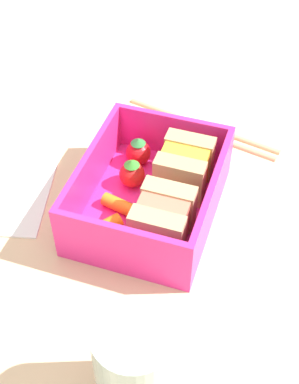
% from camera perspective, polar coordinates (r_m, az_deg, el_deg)
% --- Properties ---
extents(ground_plane, '(1.20, 1.20, 0.02)m').
position_cam_1_polar(ground_plane, '(0.54, 0.00, -2.73)').
color(ground_plane, beige).
extents(bento_tray, '(0.16, 0.13, 0.01)m').
position_cam_1_polar(bento_tray, '(0.52, 0.00, -1.58)').
color(bento_tray, '#F02B8D').
rests_on(bento_tray, ground_plane).
extents(bento_rim, '(0.16, 0.13, 0.05)m').
position_cam_1_polar(bento_rim, '(0.50, 0.00, 0.75)').
color(bento_rim, '#F02B8D').
rests_on(bento_rim, bento_tray).
extents(sandwich_left, '(0.05, 0.05, 0.05)m').
position_cam_1_polar(sandwich_left, '(0.52, 3.74, 2.64)').
color(sandwich_left, tan).
rests_on(sandwich_left, bento_tray).
extents(sandwich_center_left, '(0.05, 0.05, 0.05)m').
position_cam_1_polar(sandwich_center_left, '(0.48, 1.44, -2.93)').
color(sandwich_center_left, tan).
rests_on(sandwich_center_left, bento_tray).
extents(strawberry_left, '(0.03, 0.03, 0.03)m').
position_cam_1_polar(strawberry_left, '(0.55, -1.20, 4.30)').
color(strawberry_left, red).
rests_on(strawberry_left, bento_tray).
extents(strawberry_far_left, '(0.03, 0.03, 0.03)m').
position_cam_1_polar(strawberry_far_left, '(0.53, -1.87, 1.96)').
color(strawberry_far_left, red).
rests_on(strawberry_far_left, bento_tray).
extents(carrot_stick_left, '(0.02, 0.04, 0.01)m').
position_cam_1_polar(carrot_stick_left, '(0.51, -3.06, -1.49)').
color(carrot_stick_left, orange).
rests_on(carrot_stick_left, bento_tray).
extents(carrot_stick_far_left, '(0.04, 0.04, 0.01)m').
position_cam_1_polar(carrot_stick_far_left, '(0.49, -5.29, -4.07)').
color(carrot_stick_far_left, orange).
rests_on(carrot_stick_far_left, bento_tray).
extents(chopstick_pair, '(0.06, 0.19, 0.01)m').
position_cam_1_polar(chopstick_pair, '(0.62, 5.38, 6.95)').
color(chopstick_pair, tan).
rests_on(chopstick_pair, ground_plane).
extents(drinking_glass, '(0.06, 0.06, 0.09)m').
position_cam_1_polar(drinking_glass, '(0.39, -1.59, -18.11)').
color(drinking_glass, silver).
rests_on(drinking_glass, ground_plane).
extents(folded_napkin, '(0.17, 0.13, 0.00)m').
position_cam_1_polar(folded_napkin, '(0.58, -15.15, 1.40)').
color(folded_napkin, white).
rests_on(folded_napkin, ground_plane).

